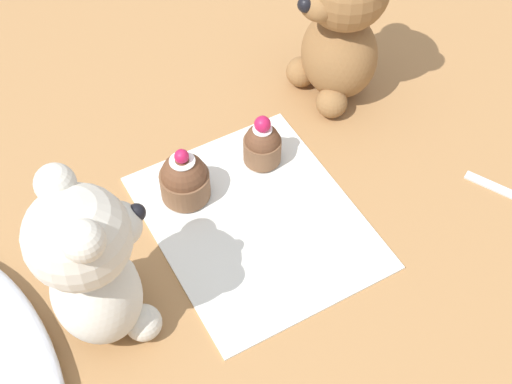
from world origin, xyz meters
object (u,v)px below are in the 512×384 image
teddy_bear_tan (341,23)px  cupcake_near_cream_bear (184,179)px  teddy_bear_cream (91,265)px  cupcake_near_tan_bear (262,144)px  teaspoon (509,193)px

teddy_bear_tan → cupcake_near_cream_bear: size_ratio=2.97×
teddy_bear_cream → cupcake_near_tan_bear: bearing=-65.8°
cupcake_near_tan_bear → teaspoon: bearing=-129.2°
teddy_bear_cream → teddy_bear_tan: (0.17, -0.39, 0.01)m
teddy_bear_tan → cupcake_near_cream_bear: bearing=-78.1°
teddy_bear_cream → cupcake_near_cream_bear: 0.19m
cupcake_near_cream_bear → teaspoon: size_ratio=0.68×
cupcake_near_cream_bear → teaspoon: (-0.18, -0.34, -0.03)m
cupcake_near_tan_bear → cupcake_near_cream_bear: bearing=92.2°
cupcake_near_tan_bear → teaspoon: (-0.19, -0.23, -0.03)m
teddy_bear_tan → cupcake_near_tan_bear: teddy_bear_tan is taller
teddy_bear_tan → cupcake_near_tan_bear: (-0.06, 0.15, -0.08)m
cupcake_near_tan_bear → teddy_bear_cream: bearing=114.1°
teddy_bear_cream → cupcake_near_cream_bear: (0.11, -0.14, -0.07)m
teddy_bear_cream → cupcake_near_cream_bear: bearing=-52.9°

